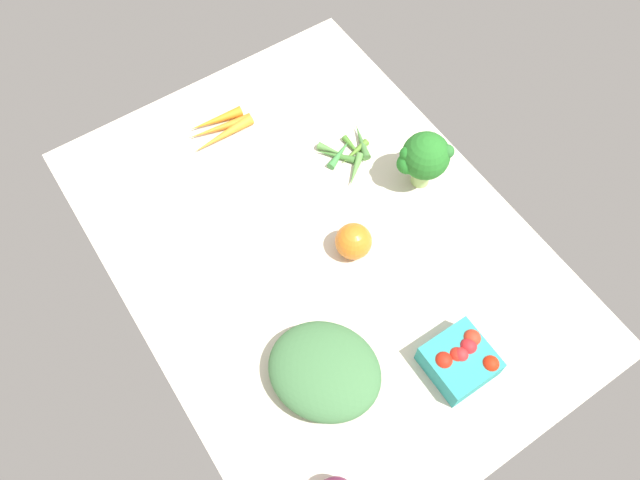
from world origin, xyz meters
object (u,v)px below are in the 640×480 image
Objects in this scene: heirloom_tomato_orange at (353,241)px; berry_basket at (460,360)px; leafy_greens_clump at (325,371)px; okra_pile at (348,153)px; broccoli_head at (424,157)px.

berry_basket is at bearing 4.19° from heirloom_tomato_orange.
leafy_greens_clump is (-11.58, -21.18, 0.32)cm from berry_basket.
broccoli_head is at bearing 32.32° from okra_pile.
broccoli_head is 0.68× the size of leafy_greens_clump.
berry_basket is 40.75cm from broccoli_head.
heirloom_tomato_orange is 22.53cm from broccoli_head.
okra_pile is (-37.74, 31.53, -2.58)cm from leafy_greens_clump.
broccoli_head is at bearing 105.38° from heirloom_tomato_orange.
broccoli_head is 47.12cm from leafy_greens_clump.
berry_basket is at bearing -11.86° from okra_pile.
heirloom_tomato_orange reaches higher than berry_basket.
leafy_greens_clump is at bearing -118.68° from berry_basket.
berry_basket is 0.79× the size of broccoli_head.
leafy_greens_clump is at bearing -46.21° from heirloom_tomato_orange.
broccoli_head is (-35.63, 19.02, 5.38)cm from berry_basket.
heirloom_tomato_orange is at bearing -32.69° from okra_pile.
okra_pile is at bearing -147.68° from broccoli_head.
broccoli_head is 17.92cm from okra_pile.
heirloom_tomato_orange is 26.32cm from leafy_greens_clump.
berry_basket is 0.54× the size of leafy_greens_clump.
broccoli_head reaches higher than berry_basket.
heirloom_tomato_orange reaches higher than leafy_greens_clump.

